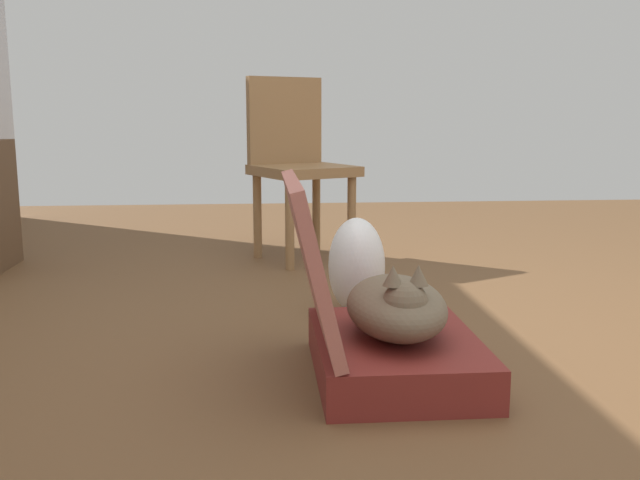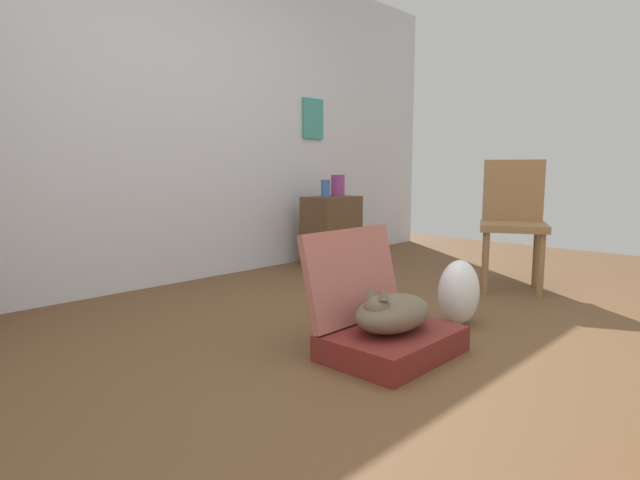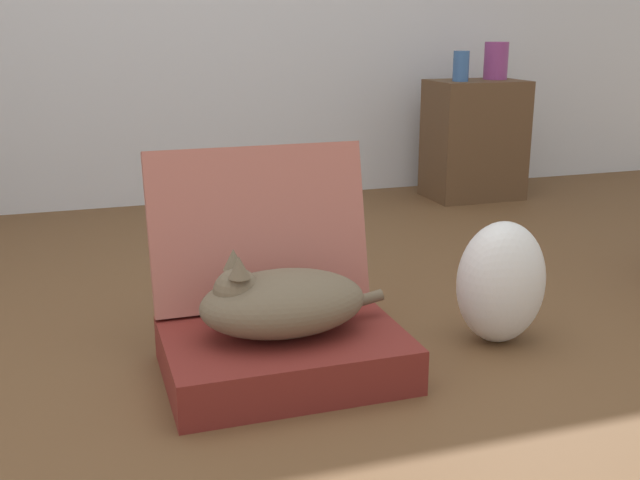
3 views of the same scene
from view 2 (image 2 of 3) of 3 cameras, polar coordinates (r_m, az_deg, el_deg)
ground_plane at (r=2.60m, az=11.38°, el=-11.83°), size 7.68×7.68×0.00m
wall_back at (r=4.13m, az=-16.51°, el=13.50°), size 6.40×0.15×2.60m
suitcase_base at (r=2.50m, az=7.93°, el=-11.12°), size 0.63×0.46×0.12m
suitcase_lid at (r=2.56m, az=3.59°, el=-3.88°), size 0.63×0.14×0.46m
cat at (r=2.44m, az=7.85°, el=-7.87°), size 0.52×0.28×0.23m
plastic_bag_white at (r=3.02m, az=14.95°, el=-5.57°), size 0.27×0.21×0.36m
side_table at (r=4.71m, az=1.27°, el=1.01°), size 0.48×0.33×0.62m
vase_tall at (r=4.57m, az=0.61°, el=5.66°), size 0.08×0.08×0.15m
vase_short at (r=4.79m, az=1.97°, el=6.00°), size 0.13×0.13×0.19m
chair at (r=4.00m, az=20.36°, el=2.23°), size 0.59×0.60×0.93m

